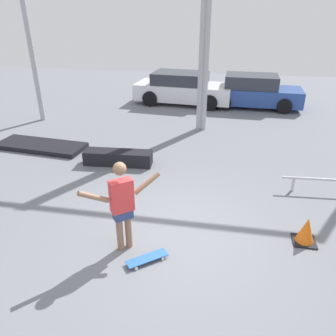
{
  "coord_description": "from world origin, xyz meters",
  "views": [
    {
      "loc": [
        0.87,
        -5.16,
        4.07
      ],
      "look_at": [
        -0.32,
        1.38,
        0.8
      ],
      "focal_mm": 35.0,
      "sensor_mm": 36.0,
      "label": 1
    }
  ],
  "objects_px": {
    "skateboarder": "(122,203)",
    "parked_car_blue": "(253,92)",
    "manual_pad": "(41,146)",
    "skateboard": "(147,258)",
    "grind_box": "(118,158)",
    "parked_car_white": "(183,88)",
    "traffic_cone": "(306,231)"
  },
  "relations": [
    {
      "from": "manual_pad",
      "to": "traffic_cone",
      "type": "relative_size",
      "value": 5.36
    },
    {
      "from": "skateboard",
      "to": "manual_pad",
      "type": "bearing_deg",
      "value": 97.2
    },
    {
      "from": "skateboard",
      "to": "grind_box",
      "type": "relative_size",
      "value": 0.37
    },
    {
      "from": "skateboarder",
      "to": "parked_car_white",
      "type": "distance_m",
      "value": 10.47
    },
    {
      "from": "traffic_cone",
      "to": "skateboarder",
      "type": "bearing_deg",
      "value": -166.91
    },
    {
      "from": "grind_box",
      "to": "manual_pad",
      "type": "relative_size",
      "value": 0.68
    },
    {
      "from": "skateboarder",
      "to": "grind_box",
      "type": "relative_size",
      "value": 0.92
    },
    {
      "from": "parked_car_white",
      "to": "parked_car_blue",
      "type": "xyz_separation_m",
      "value": [
        3.17,
        -0.05,
        -0.01
      ]
    },
    {
      "from": "parked_car_blue",
      "to": "parked_car_white",
      "type": "bearing_deg",
      "value": -178.92
    },
    {
      "from": "skateboard",
      "to": "traffic_cone",
      "type": "bearing_deg",
      "value": -17.95
    },
    {
      "from": "grind_box",
      "to": "skateboarder",
      "type": "bearing_deg",
      "value": -70.02
    },
    {
      "from": "skateboard",
      "to": "grind_box",
      "type": "height_order",
      "value": "grind_box"
    },
    {
      "from": "skateboarder",
      "to": "manual_pad",
      "type": "distance_m",
      "value": 5.93
    },
    {
      "from": "manual_pad",
      "to": "traffic_cone",
      "type": "distance_m",
      "value": 8.19
    },
    {
      "from": "grind_box",
      "to": "parked_car_white",
      "type": "distance_m",
      "value": 7.05
    },
    {
      "from": "skateboarder",
      "to": "grind_box",
      "type": "height_order",
      "value": "skateboarder"
    },
    {
      "from": "parked_car_white",
      "to": "traffic_cone",
      "type": "height_order",
      "value": "parked_car_white"
    },
    {
      "from": "skateboard",
      "to": "grind_box",
      "type": "distance_m",
      "value": 4.17
    },
    {
      "from": "skateboarder",
      "to": "traffic_cone",
      "type": "xyz_separation_m",
      "value": [
        3.35,
        0.78,
        -0.73
      ]
    },
    {
      "from": "skateboard",
      "to": "manual_pad",
      "type": "relative_size",
      "value": 0.25
    },
    {
      "from": "skateboard",
      "to": "parked_car_blue",
      "type": "distance_m",
      "value": 10.97
    },
    {
      "from": "grind_box",
      "to": "manual_pad",
      "type": "distance_m",
      "value": 2.91
    },
    {
      "from": "parked_car_blue",
      "to": "traffic_cone",
      "type": "relative_size",
      "value": 7.76
    },
    {
      "from": "grind_box",
      "to": "manual_pad",
      "type": "bearing_deg",
      "value": 165.94
    },
    {
      "from": "skateboarder",
      "to": "skateboard",
      "type": "relative_size",
      "value": 2.45
    },
    {
      "from": "skateboarder",
      "to": "manual_pad",
      "type": "height_order",
      "value": "skateboarder"
    },
    {
      "from": "skateboarder",
      "to": "parked_car_blue",
      "type": "distance_m",
      "value": 10.79
    },
    {
      "from": "skateboarder",
      "to": "manual_pad",
      "type": "xyz_separation_m",
      "value": [
        -4.09,
        4.19,
        -0.92
      ]
    },
    {
      "from": "skateboarder",
      "to": "parked_car_white",
      "type": "xyz_separation_m",
      "value": [
        -0.38,
        10.46,
        -0.3
      ]
    },
    {
      "from": "grind_box",
      "to": "parked_car_white",
      "type": "bearing_deg",
      "value": 82.71
    },
    {
      "from": "skateboarder",
      "to": "traffic_cone",
      "type": "relative_size",
      "value": 3.31
    },
    {
      "from": "skateboarder",
      "to": "parked_car_blue",
      "type": "xyz_separation_m",
      "value": [
        2.79,
        10.42,
        -0.32
      ]
    }
  ]
}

